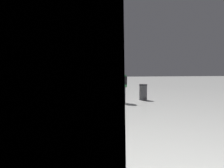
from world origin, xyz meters
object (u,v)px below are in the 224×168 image
(duffel_bag_mid, at_px, (82,89))
(waste_bin, at_px, (143,92))
(passenger_mid, at_px, (86,80))
(duffel_bag_near, at_px, (117,100))
(passenger_near, at_px, (123,84))
(passenger_far, at_px, (108,82))
(duffel_bag_far, at_px, (114,98))
(high_speed_train, at_px, (22,46))

(duffel_bag_mid, xyz_separation_m, waste_bin, (3.00, -6.07, 0.30))
(passenger_mid, relative_size, waste_bin, 1.72)
(duffel_bag_near, bearing_deg, passenger_near, 18.01)
(duffel_bag_mid, height_order, passenger_far, passenger_far)
(duffel_bag_far, xyz_separation_m, waste_bin, (1.72, 0.12, 0.30))
(passenger_far, bearing_deg, high_speed_train, -135.17)
(passenger_near, xyz_separation_m, passenger_far, (-0.61, 1.00, 0.01))
(passenger_mid, relative_size, duffel_bag_far, 3.57)
(passenger_far, height_order, waste_bin, passenger_far)
(passenger_mid, height_order, duffel_bag_mid, passenger_mid)
(passenger_mid, xyz_separation_m, passenger_far, (0.64, -6.07, 0.09))
(high_speed_train, distance_m, duffel_bag_near, 5.34)
(waste_bin, bearing_deg, passenger_far, 174.01)
(high_speed_train, xyz_separation_m, duffel_bag_mid, (2.77, 9.57, -2.35))
(passenger_near, height_order, passenger_mid, passenger_near)
(passenger_far, relative_size, waste_bin, 1.93)
(passenger_far, bearing_deg, passenger_mid, 96.06)
(passenger_near, bearing_deg, passenger_far, 121.36)
(passenger_near, xyz_separation_m, duffel_bag_near, (-0.33, -0.11, -0.86))
(duffel_bag_near, bearing_deg, high_speed_train, -147.04)
(passenger_near, relative_size, waste_bin, 1.88)
(high_speed_train, relative_size, duffel_bag_far, 79.04)
(duffel_bag_far, bearing_deg, duffel_bag_mid, 101.71)
(passenger_mid, bearing_deg, duffel_bag_far, -81.43)
(high_speed_train, relative_size, passenger_far, 19.76)
(passenger_far, xyz_separation_m, duffel_bag_far, (0.32, -0.33, -0.87))
(duffel_bag_near, relative_size, passenger_far, 0.25)
(duffel_bag_far, bearing_deg, high_speed_train, -140.16)
(passenger_near, bearing_deg, duffel_bag_near, -161.99)
(passenger_near, bearing_deg, waste_bin, 28.81)
(duffel_bag_mid, bearing_deg, waste_bin, -63.69)
(high_speed_train, xyz_separation_m, passenger_mid, (3.09, 9.78, -1.57))
(passenger_near, height_order, passenger_far, passenger_far)
(duffel_bag_mid, height_order, duffel_bag_far, same)
(high_speed_train, xyz_separation_m, waste_bin, (5.77, 3.50, -2.05))
(duffel_bag_near, relative_size, passenger_mid, 0.28)
(passenger_mid, xyz_separation_m, duffel_bag_far, (0.96, -6.40, -0.78))
(high_speed_train, distance_m, waste_bin, 7.06)
(passenger_mid, relative_size, duffel_bag_mid, 3.57)
(duffel_bag_mid, xyz_separation_m, duffel_bag_far, (1.28, -6.19, 0.00))
(passenger_near, xyz_separation_m, passenger_mid, (-1.25, 7.07, -0.08))
(passenger_mid, bearing_deg, passenger_near, -79.94)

